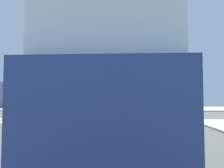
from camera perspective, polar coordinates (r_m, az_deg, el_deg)
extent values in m
cube|color=#3D403B|center=(23.67, -1.97, -7.67)|extent=(14.00, 90.00, 0.05)
cube|color=#3D403B|center=(23.67, -1.97, -7.67)|extent=(90.00, 12.00, 0.05)
cube|color=#A09B91|center=(37.10, 20.51, -5.74)|extent=(12.00, 12.00, 0.14)
cube|color=#9A9591|center=(38.69, -19.75, -5.65)|extent=(12.00, 12.00, 0.14)
cube|color=white|center=(18.64, -25.75, -8.42)|extent=(0.50, 2.00, 0.01)
cube|color=white|center=(18.17, -22.97, -8.62)|extent=(0.50, 2.00, 0.01)
cube|color=white|center=(17.75, -20.05, -8.82)|extent=(0.50, 2.00, 0.01)
cube|color=white|center=(17.38, -16.99, -9.00)|extent=(0.50, 2.00, 0.01)
cube|color=white|center=(17.06, -13.81, -9.16)|extent=(0.50, 2.00, 0.01)
cube|color=white|center=(16.79, -10.51, -9.29)|extent=(0.50, 2.00, 0.01)
cube|color=white|center=(16.57, -7.11, -9.40)|extent=(0.50, 2.00, 0.01)
cube|color=white|center=(16.42, -3.63, -9.48)|extent=(0.50, 2.00, 0.01)
cube|color=white|center=(16.32, -0.09, -9.52)|extent=(0.50, 2.00, 0.01)
cube|color=white|center=(16.29, 3.47, -9.53)|extent=(0.50, 2.00, 0.01)
cube|color=white|center=(16.31, 7.03, -9.50)|extent=(0.50, 2.00, 0.01)
cube|color=white|center=(16.40, 10.57, -9.43)|extent=(0.50, 2.00, 0.01)
cube|color=white|center=(16.55, 14.05, -9.33)|extent=(0.50, 2.00, 0.01)
cube|color=white|center=(16.75, 17.46, -9.21)|extent=(0.50, 2.00, 0.01)
cube|color=white|center=(32.15, -12.80, -6.39)|extent=(0.50, 2.00, 0.01)
cube|color=white|center=(31.88, -11.06, -6.44)|extent=(0.50, 2.00, 0.01)
cube|color=white|center=(31.64, -9.30, -6.48)|extent=(0.50, 2.00, 0.01)
cube|color=white|center=(31.43, -7.51, -6.52)|extent=(0.50, 2.00, 0.01)
cube|color=white|center=(31.25, -5.70, -6.55)|extent=(0.50, 2.00, 0.01)
cube|color=white|center=(31.11, -3.87, -6.57)|extent=(0.50, 2.00, 0.01)
cube|color=white|center=(30.99, -2.03, -6.59)|extent=(0.50, 2.00, 0.01)
cube|color=white|center=(30.91, -0.17, -6.60)|extent=(0.50, 2.00, 0.01)
cube|color=white|center=(30.86, 1.70, -6.60)|extent=(0.50, 2.00, 0.01)
cube|color=white|center=(30.84, 3.57, -6.60)|extent=(0.50, 2.00, 0.01)
cube|color=white|center=(30.86, 5.44, -6.59)|extent=(0.50, 2.00, 0.01)
cube|color=white|center=(30.90, 7.30, -6.57)|extent=(0.50, 2.00, 0.01)
cube|color=white|center=(30.98, 9.16, -6.55)|extent=(0.50, 2.00, 0.01)
cube|color=white|center=(31.09, 11.01, -6.52)|extent=(0.50, 2.00, 0.01)
cylinder|color=gray|center=(31.37, 14.76, -0.87)|extent=(0.20, 0.20, 6.11)
cylinder|color=gray|center=(31.10, 7.97, 3.98)|extent=(7.39, 0.14, 0.14)
cube|color=yellow|center=(31.06, 8.66, 2.97)|extent=(0.32, 0.40, 1.00)
sphere|color=red|center=(30.86, 8.70, 3.59)|extent=(0.22, 0.22, 0.22)
sphere|color=black|center=(30.82, 8.70, 3.02)|extent=(0.22, 0.22, 0.22)
sphere|color=black|center=(30.79, 8.71, 2.45)|extent=(0.22, 0.22, 0.22)
cube|color=yellow|center=(30.95, 2.79, 2.96)|extent=(0.32, 0.40, 1.00)
sphere|color=red|center=(30.74, 2.78, 3.59)|extent=(0.22, 0.22, 0.22)
sphere|color=black|center=(30.71, 2.78, 3.01)|extent=(0.22, 0.22, 0.22)
sphere|color=black|center=(30.67, 2.78, 2.44)|extent=(0.22, 0.22, 0.22)
cylinder|color=gray|center=(41.20, 11.46, 0.84)|extent=(0.16, 0.16, 9.44)
cylinder|color=gray|center=(41.70, 10.43, 7.18)|extent=(1.40, 0.10, 0.10)
ellipsoid|color=silver|center=(41.61, 9.46, 7.12)|extent=(0.60, 0.32, 0.20)
cube|color=gray|center=(42.87, -22.09, -2.87)|extent=(11.27, 7.54, 3.86)
cube|color=gray|center=(42.93, -22.03, -0.03)|extent=(11.57, 7.84, 0.40)
cube|color=black|center=(37.65, -14.13, -4.55)|extent=(0.24, 2.20, 1.80)
cylinder|color=black|center=(51.07, -3.77, -4.93)|extent=(0.26, 0.68, 0.68)
cylinder|color=black|center=(51.27, -5.37, -4.92)|extent=(0.26, 0.68, 0.68)
cylinder|color=black|center=(53.97, -3.36, -4.85)|extent=(0.26, 0.68, 0.68)
cylinder|color=black|center=(54.16, -4.88, -4.83)|extent=(0.26, 0.68, 0.68)
cube|color=maroon|center=(52.60, -4.34, -4.15)|extent=(1.80, 4.30, 0.66)
cube|color=black|center=(52.59, -4.33, -3.50)|extent=(1.55, 2.24, 0.54)
cylinder|color=black|center=(8.97, -4.64, -12.05)|extent=(0.26, 0.80, 0.80)
cylinder|color=black|center=(8.91, 7.96, -12.09)|extent=(0.26, 0.80, 0.80)
cube|color=navy|center=(6.34, 0.83, -5.30)|extent=(2.40, 7.20, 1.49)
cube|color=white|center=(5.56, 0.24, 15.63)|extent=(2.30, 4.18, 2.56)
cube|color=navy|center=(8.59, 1.54, 5.15)|extent=(2.11, 2.02, 1.49)
cylinder|color=black|center=(40.00, -5.85, -5.36)|extent=(0.26, 0.68, 0.68)
cylinder|color=black|center=(40.26, -7.88, -5.33)|extent=(0.26, 0.68, 0.68)
cylinder|color=black|center=(42.88, -5.20, -5.23)|extent=(0.26, 0.68, 0.68)
cylinder|color=black|center=(43.13, -7.10, -5.21)|extent=(0.26, 0.68, 0.68)
cube|color=navy|center=(41.54, -6.49, -4.36)|extent=(1.80, 4.30, 0.66)
cube|color=black|center=(41.54, -6.49, -3.53)|extent=(1.55, 2.24, 0.54)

